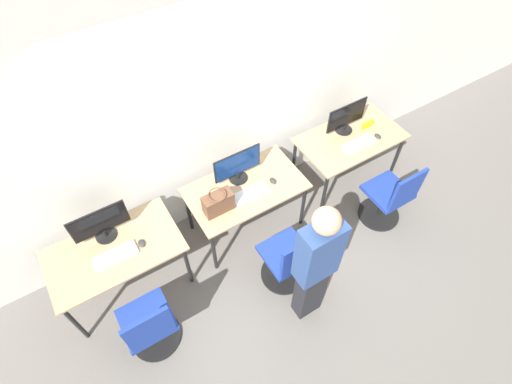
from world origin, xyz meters
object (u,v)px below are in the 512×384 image
object	(u,v)px
keyboard_left	(116,256)
monitor_center	(238,166)
mouse_right	(378,136)
handbag	(218,203)
keyboard_center	(251,193)
office_chair_right	(389,199)
mouse_left	(142,243)
office_chair_center	(288,261)
monitor_left	(100,224)
office_chair_left	(151,328)
keyboard_right	(359,144)
person_center	(316,264)
mouse_center	(273,181)
monitor_right	(346,117)

from	to	relation	value
keyboard_left	monitor_center	bearing A→B (deg)	8.91
mouse_right	handbag	size ratio (longest dim) A/B	0.30
keyboard_left	mouse_right	world-z (taller)	mouse_right
keyboard_center	office_chair_right	world-z (taller)	office_chair_right
mouse_left	office_chair_center	size ratio (longest dim) A/B	0.10
monitor_left	office_chair_left	xyz separation A→B (m)	(0.00, -0.90, -0.52)
keyboard_left	handbag	world-z (taller)	handbag
keyboard_right	person_center	bearing A→B (deg)	-143.79
person_center	keyboard_right	size ratio (longest dim) A/B	4.20
keyboard_center	mouse_center	bearing A→B (deg)	3.67
monitor_center	person_center	distance (m)	1.32
keyboard_center	mouse_right	bearing A→B (deg)	-1.86
keyboard_left	handbag	size ratio (longest dim) A/B	1.32
mouse_right	office_chair_right	bearing A→B (deg)	-113.78
person_center	mouse_right	world-z (taller)	person_center
monitor_right	monitor_left	bearing A→B (deg)	179.06
office_chair_right	monitor_right	bearing A→B (deg)	89.80
person_center	office_chair_left	bearing A→B (deg)	161.99
keyboard_center	office_chair_center	bearing A→B (deg)	-89.15
office_chair_center	office_chair_right	bearing A→B (deg)	2.04
keyboard_center	mouse_center	distance (m)	0.28
person_center	mouse_right	distance (m)	1.96
keyboard_right	mouse_right	size ratio (longest dim) A/B	4.41
office_chair_center	keyboard_right	world-z (taller)	office_chair_center
monitor_left	keyboard_center	world-z (taller)	monitor_left
keyboard_center	office_chair_center	world-z (taller)	office_chair_center
monitor_center	handbag	bearing A→B (deg)	-145.34
mouse_center	office_chair_center	bearing A→B (deg)	-110.87
keyboard_left	mouse_center	world-z (taller)	mouse_center
mouse_center	keyboard_right	distance (m)	1.13
office_chair_right	mouse_left	bearing A→B (deg)	165.34
keyboard_center	monitor_right	distance (m)	1.45
monitor_left	keyboard_left	distance (m)	0.32
mouse_left	person_center	xyz separation A→B (m)	(1.16, -1.09, 0.19)
person_center	mouse_left	bearing A→B (deg)	136.89
monitor_left	monitor_center	xyz separation A→B (m)	(1.41, -0.04, 0.00)
monitor_center	person_center	world-z (taller)	person_center
person_center	handbag	size ratio (longest dim) A/B	5.55
mouse_center	monitor_right	bearing A→B (deg)	11.26
handbag	monitor_left	bearing A→B (deg)	164.47
monitor_center	handbag	xyz separation A→B (m)	(-0.37, -0.25, -0.08)
person_center	handbag	world-z (taller)	person_center
person_center	monitor_right	distance (m)	1.93
office_chair_center	person_center	xyz separation A→B (m)	(-0.01, -0.37, 0.53)
person_center	keyboard_left	bearing A→B (deg)	142.23
keyboard_right	office_chair_right	size ratio (longest dim) A/B	0.43
person_center	office_chair_center	bearing A→B (deg)	88.40
keyboard_left	handbag	distance (m)	1.05
mouse_right	mouse_left	bearing A→B (deg)	178.42
monitor_right	mouse_right	distance (m)	0.43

